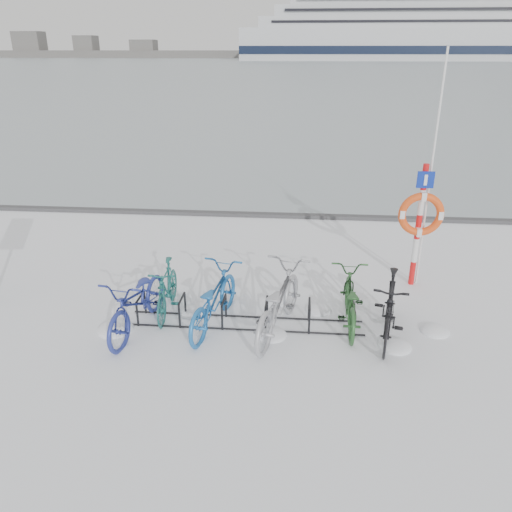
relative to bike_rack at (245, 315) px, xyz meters
The scene contains 14 objects.
ground 0.18m from the bike_rack, ahead, with size 900.00×900.00×0.00m, color white.
ice_sheet 155.00m from the bike_rack, 90.00° to the left, with size 400.00×298.00×0.02m, color #9EABB3.
quay_edge 5.90m from the bike_rack, 90.00° to the left, with size 400.00×0.25×0.10m, color #3F3F42.
bike_rack is the anchor object (origin of this frame).
lifebuoy_station 3.84m from the bike_rack, 29.85° to the left, with size 0.85×0.23×4.39m.
cruise_ferry 211.16m from the bike_rack, 78.20° to the left, with size 135.14×25.49×44.40m.
shoreline 287.22m from the bike_rack, 115.14° to the left, with size 180.00×12.00×9.50m.
bike_0 1.80m from the bike_rack, behind, with size 0.71×2.03×1.07m, color navy.
bike_1 1.49m from the bike_rack, 166.77° to the left, with size 0.45×1.59×0.96m, color #1B5D58.
bike_2 0.63m from the bike_rack, behind, with size 0.69×1.97×1.03m, color #1D62AB.
bike_3 0.69m from the bike_rack, 14.47° to the right, with size 0.75×2.15×1.13m, color #A0A1A8.
bike_4 1.79m from the bike_rack, ahead, with size 0.63×1.80×0.95m, color #275528.
bike_5 2.38m from the bike_rack, ahead, with size 0.52×1.84×1.11m, color black.
snow_drifts 0.31m from the bike_rack, ahead, with size 5.90×1.75×0.21m.
Camera 1 is at (0.84, -7.37, 4.35)m, focal length 35.00 mm.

